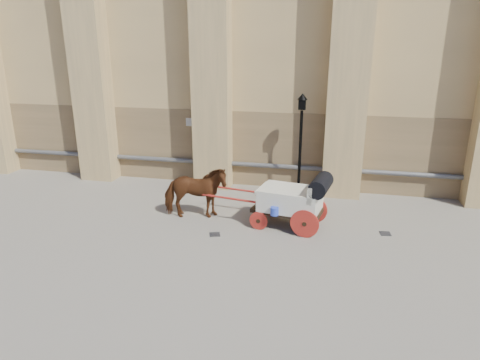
# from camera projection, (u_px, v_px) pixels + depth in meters

# --- Properties ---
(ground) EXTENTS (90.00, 90.00, 0.00)m
(ground) POSITION_uv_depth(u_px,v_px,m) (214.00, 223.00, 13.82)
(ground) COLOR slate
(ground) RESTS_ON ground
(horse) EXTENTS (2.25, 1.38, 1.77)m
(horse) POSITION_uv_depth(u_px,v_px,m) (195.00, 193.00, 13.98)
(horse) COLOR #5A2A14
(horse) RESTS_ON ground
(carriage) EXTENTS (4.18, 1.78, 1.78)m
(carriage) POSITION_uv_depth(u_px,v_px,m) (295.00, 199.00, 13.25)
(carriage) COLOR black
(carriage) RESTS_ON ground
(street_lamp) EXTENTS (0.36, 0.36, 3.84)m
(street_lamp) POSITION_uv_depth(u_px,v_px,m) (300.00, 143.00, 15.60)
(street_lamp) COLOR black
(street_lamp) RESTS_ON ground
(drain_grate_near) EXTENTS (0.41, 0.41, 0.01)m
(drain_grate_near) POSITION_uv_depth(u_px,v_px,m) (215.00, 234.00, 13.00)
(drain_grate_near) COLOR black
(drain_grate_near) RESTS_ON ground
(drain_grate_far) EXTENTS (0.36, 0.36, 0.01)m
(drain_grate_far) POSITION_uv_depth(u_px,v_px,m) (385.00, 233.00, 13.07)
(drain_grate_far) COLOR black
(drain_grate_far) RESTS_ON ground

